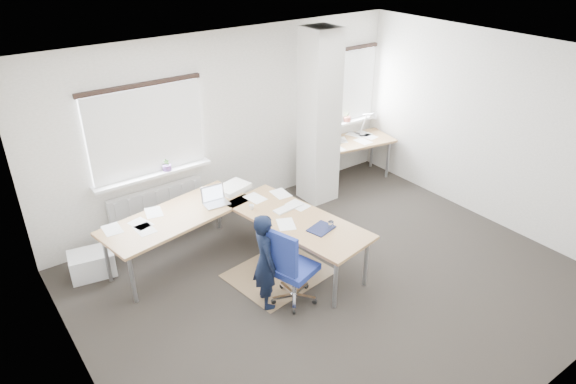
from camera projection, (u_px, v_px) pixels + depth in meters
ground at (334, 283)px, 6.57m from camera, size 6.00×6.00×0.00m
room_shell at (327, 142)px, 6.18m from camera, size 6.04×5.04×2.82m
floor_mat at (279, 273)px, 6.75m from camera, size 1.33×1.17×0.01m
white_crate at (92, 264)px, 6.67m from camera, size 0.61×0.48×0.33m
desk_main at (239, 218)px, 6.67m from camera, size 2.82×2.63×0.96m
desk_side at (353, 142)px, 8.97m from camera, size 1.50×0.93×1.22m
task_chair at (292, 282)px, 6.12m from camera, size 0.60×0.58×1.06m
person at (266, 261)px, 5.96m from camera, size 0.41×0.51×1.23m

